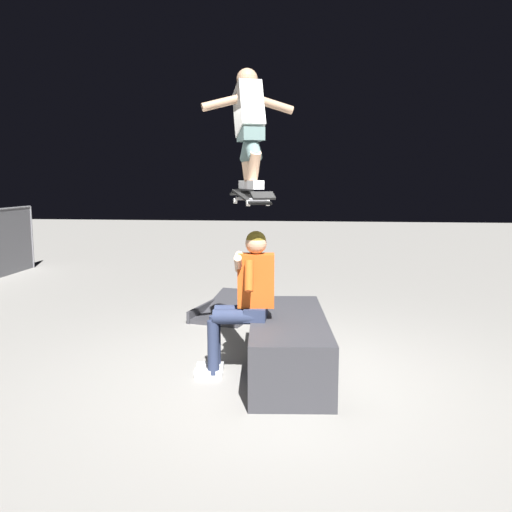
# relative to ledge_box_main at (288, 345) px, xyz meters

# --- Properties ---
(ground_plane) EXTENTS (40.00, 40.00, 0.00)m
(ground_plane) POSITION_rel_ledge_box_main_xyz_m (-0.17, 0.13, -0.28)
(ground_plane) COLOR gray
(ledge_box_main) EXTENTS (1.97, 0.89, 0.55)m
(ledge_box_main) POSITION_rel_ledge_box_main_xyz_m (0.00, 0.00, 0.00)
(ledge_box_main) COLOR #38383D
(ledge_box_main) RESTS_ON ground
(person_sitting_on_ledge) EXTENTS (0.60, 0.77, 1.39)m
(person_sitting_on_ledge) POSITION_rel_ledge_box_main_xyz_m (-0.10, 0.41, 0.51)
(person_sitting_on_ledge) COLOR #2D3856
(person_sitting_on_ledge) RESTS_ON ground
(skateboard) EXTENTS (1.03, 0.54, 0.14)m
(skateboard) POSITION_rel_ledge_box_main_xyz_m (0.02, 0.36, 1.42)
(skateboard) COLOR black
(skater_airborne) EXTENTS (0.63, 0.86, 1.12)m
(skater_airborne) POSITION_rel_ledge_box_main_xyz_m (0.07, 0.38, 2.11)
(skater_airborne) COLOR white
(kicker_ramp) EXTENTS (1.35, 0.99, 0.34)m
(kicker_ramp) POSITION_rel_ledge_box_main_xyz_m (2.18, 0.91, -0.22)
(kicker_ramp) COLOR #38383D
(kicker_ramp) RESTS_ON ground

